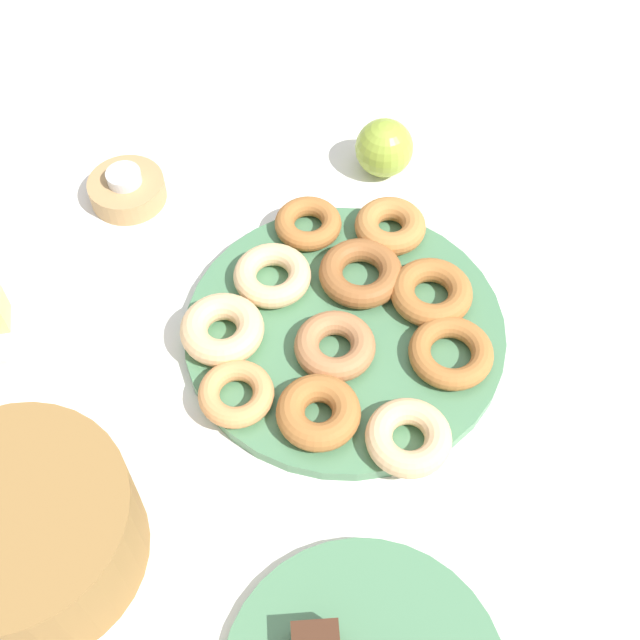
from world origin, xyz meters
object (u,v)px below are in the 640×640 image
Objects in this scene: donut_8 at (308,224)px; candle_holder at (127,190)px; donut_4 at (272,276)px; donut_10 at (361,273)px; donut_3 at (431,292)px; donut_7 at (236,394)px; donut_6 at (335,346)px; apple at (384,148)px; donut_1 at (390,226)px; basket at (23,532)px; donut_9 at (451,353)px; donut_0 at (318,412)px; donut_2 at (222,329)px; tealight at (124,177)px; donut_5 at (408,437)px; donut_plate at (345,330)px.

candle_holder is (0.16, 0.17, -0.01)m from donut_8.
donut_10 is (-0.04, -0.09, 0.00)m from donut_4.
donut_3 is 0.24m from donut_7.
apple is at bearing -37.96° from donut_6.
donut_1 is at bearing -2.66° from donut_3.
donut_9 is at bearing -88.41° from basket.
donut_10 is (0.14, -0.12, -0.00)m from donut_0.
donut_0 is at bearing 139.61° from donut_10.
tealight is at bearing 5.84° from donut_2.
donut_2 is 1.14× the size of donut_8.
donut_5 is at bearing -172.04° from donut_6.
donut_4 and donut_6 have the same top height.
donut_1 is at bearing -47.13° from donut_6.
donut_3 is 1.15× the size of donut_8.
donut_10 is at bearing 15.64° from donut_9.
donut_10 is at bearing -142.08° from tealight.
donut_1 is (0.10, -0.11, 0.02)m from donut_plate.
donut_10 is (0.06, 0.06, -0.00)m from donut_3.
donut_8 is at bearing -15.74° from donut_6.
donut_4 is at bearing -37.33° from donut_7.
donut_10 is at bearing -167.16° from donut_8.
donut_5 is 0.13m from donut_6.
donut_4 is 1.20× the size of apple.
basket is (-0.07, 0.34, 0.02)m from donut_6.
donut_1 is 0.11m from donut_3.
donut_9 is 0.14m from donut_10.
basket is at bearing 100.76° from donut_3.
tealight is at bearing 1.80° from donut_7.
donut_5 is at bearing 174.25° from donut_8.
candle_holder is (0.31, 0.25, -0.01)m from donut_3.
donut_3 is at bearing -65.06° from donut_0.
tealight is at bearing 37.92° from donut_10.
donut_5 is 0.48m from candle_holder.
apple is at bearing -59.73° from donut_2.
donut_6 is at bearing -86.19° from donut_7.
donut_1 is at bearing -119.05° from donut_8.
donut_4 is (0.05, -0.08, -0.00)m from donut_2.
donut_1 is 0.96× the size of donut_4.
donut_5 is at bearing -162.39° from tealight.
donut_6 and donut_10 have the same top height.
donut_7 is 0.82× the size of donut_10.
donut_7 is at bearing -178.20° from tealight.
donut_8 is at bearing -5.75° from donut_5.
donut_5 is 0.37m from basket.
donut_6 is at bearing 132.87° from donut_1.
donut_plate is at bearing 138.01° from donut_10.
tealight is (0.20, 0.26, 0.01)m from donut_1.
tealight reaches higher than donut_4.
donut_0 is at bearing 135.83° from donut_1.
candle_holder is at bearing 31.16° from donut_9.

